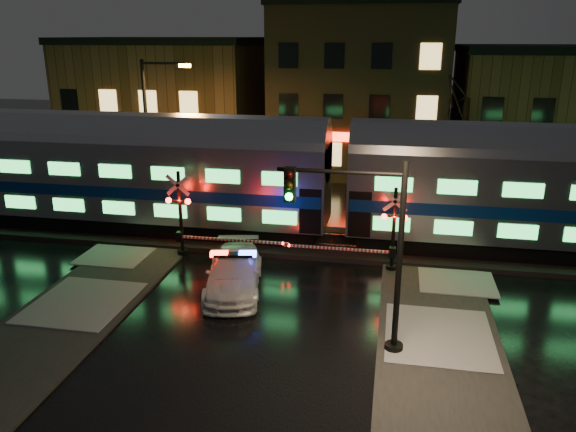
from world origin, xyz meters
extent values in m
plane|color=black|center=(0.00, 0.00, 0.00)|extent=(120.00, 120.00, 0.00)
cube|color=black|center=(0.00, 5.00, 0.12)|extent=(90.00, 4.20, 0.24)
cube|color=#2D2D2D|center=(-6.50, -6.00, 0.06)|extent=(4.00, 20.00, 0.12)
cube|color=#2D2D2D|center=(6.50, -6.00, 0.06)|extent=(4.00, 20.00, 0.12)
cube|color=brown|center=(-13.00, 22.00, 4.50)|extent=(14.00, 10.00, 9.00)
cube|color=brown|center=(2.00, 22.50, 5.75)|extent=(12.00, 11.00, 11.50)
cube|color=brown|center=(15.00, 22.00, 4.25)|extent=(12.00, 10.00, 8.50)
cube|color=black|center=(-10.74, 5.00, 0.64)|extent=(24.00, 2.40, 0.80)
cube|color=#B7BAC1|center=(-10.74, 5.00, 2.94)|extent=(25.00, 3.05, 3.80)
cube|color=navy|center=(-10.74, 5.00, 2.54)|extent=(24.75, 3.09, 0.55)
cube|color=#3ADF5F|center=(-10.74, 3.45, 1.79)|extent=(21.00, 0.05, 0.62)
cube|color=#3ADF5F|center=(-10.74, 3.45, 3.59)|extent=(21.00, 0.05, 0.62)
cylinder|color=#B7BAC1|center=(-10.74, 5.00, 4.64)|extent=(25.00, 3.05, 3.05)
imported|color=white|center=(-1.24, -0.65, 0.74)|extent=(3.01, 5.39, 1.48)
cube|color=black|center=(-1.24, -0.65, 1.52)|extent=(1.59, 0.68, 0.10)
cube|color=#FF0C05|center=(-1.78, -0.76, 1.56)|extent=(0.73, 0.47, 0.17)
cube|color=#1426FF|center=(-0.70, -0.54, 1.56)|extent=(0.73, 0.47, 0.17)
cylinder|color=black|center=(4.86, 2.40, 0.14)|extent=(0.46, 0.46, 0.28)
cylinder|color=black|center=(4.86, 2.40, 1.86)|extent=(0.15, 0.15, 3.72)
sphere|color=#FF0C05|center=(4.44, 2.22, 2.51)|extent=(0.24, 0.24, 0.24)
sphere|color=#FF0C05|center=(5.28, 2.22, 2.51)|extent=(0.24, 0.24, 0.24)
cube|color=white|center=(2.54, 2.15, 0.98)|extent=(4.65, 0.10, 0.10)
cube|color=black|center=(4.86, 2.15, 0.98)|extent=(0.25, 0.30, 0.45)
cylinder|color=black|center=(-4.56, 2.40, 0.15)|extent=(0.50, 0.50, 0.30)
cylinder|color=black|center=(-4.56, 2.40, 1.99)|extent=(0.16, 0.16, 3.99)
sphere|color=#FF0C05|center=(-5.01, 2.22, 2.69)|extent=(0.26, 0.26, 0.26)
sphere|color=#FF0C05|center=(-4.11, 2.22, 2.69)|extent=(0.26, 0.26, 0.26)
cube|color=white|center=(-2.07, 2.15, 1.05)|extent=(4.99, 0.10, 0.10)
cube|color=black|center=(-4.56, 2.15, 1.05)|extent=(0.25, 0.30, 0.45)
cylinder|color=black|center=(5.03, -4.15, 0.16)|extent=(0.59, 0.59, 0.31)
cylinder|color=black|center=(5.03, -4.15, 3.14)|extent=(0.19, 0.19, 6.27)
cylinder|color=black|center=(3.15, -4.15, 5.85)|extent=(3.76, 0.13, 0.13)
cube|color=black|center=(1.68, -4.30, 5.43)|extent=(0.33, 0.29, 1.05)
sphere|color=#0CFF3F|center=(1.68, -4.46, 5.10)|extent=(0.23, 0.23, 0.23)
cylinder|color=black|center=(-8.92, 9.00, 4.22)|extent=(0.21, 0.21, 8.44)
cylinder|color=black|center=(-7.66, 9.00, 8.23)|extent=(2.53, 0.13, 0.13)
cube|color=orange|center=(-6.50, 9.00, 8.13)|extent=(0.58, 0.30, 0.19)
camera|label=1|loc=(4.65, -20.21, 9.69)|focal=35.00mm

